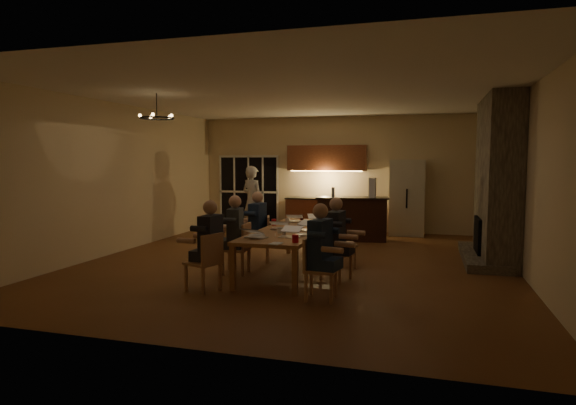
# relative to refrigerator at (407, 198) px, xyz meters

# --- Properties ---
(floor) EXTENTS (9.00, 9.00, 0.00)m
(floor) POSITION_rel_refrigerator_xyz_m (-1.90, -4.15, -1.00)
(floor) COLOR brown
(floor) RESTS_ON ground
(back_wall) EXTENTS (8.00, 0.04, 3.20)m
(back_wall) POSITION_rel_refrigerator_xyz_m (-1.90, 0.37, 0.60)
(back_wall) COLOR beige
(back_wall) RESTS_ON ground
(left_wall) EXTENTS (0.04, 9.00, 3.20)m
(left_wall) POSITION_rel_refrigerator_xyz_m (-5.92, -4.15, 0.60)
(left_wall) COLOR beige
(left_wall) RESTS_ON ground
(right_wall) EXTENTS (0.04, 9.00, 3.20)m
(right_wall) POSITION_rel_refrigerator_xyz_m (2.12, -4.15, 0.60)
(right_wall) COLOR beige
(right_wall) RESTS_ON ground
(ceiling) EXTENTS (8.00, 9.00, 0.04)m
(ceiling) POSITION_rel_refrigerator_xyz_m (-1.90, -4.15, 2.22)
(ceiling) COLOR white
(ceiling) RESTS_ON back_wall
(french_doors) EXTENTS (1.86, 0.08, 2.10)m
(french_doors) POSITION_rel_refrigerator_xyz_m (-4.60, 0.32, 0.05)
(french_doors) COLOR black
(french_doors) RESTS_ON ground
(fireplace) EXTENTS (0.58, 2.50, 3.20)m
(fireplace) POSITION_rel_refrigerator_xyz_m (1.80, -2.95, 0.60)
(fireplace) COLOR #6F6657
(fireplace) RESTS_ON ground
(kitchenette) EXTENTS (2.24, 0.68, 2.40)m
(kitchenette) POSITION_rel_refrigerator_xyz_m (-2.20, 0.05, 0.20)
(kitchenette) COLOR brown
(kitchenette) RESTS_ON ground
(refrigerator) EXTENTS (0.90, 0.68, 2.00)m
(refrigerator) POSITION_rel_refrigerator_xyz_m (0.00, 0.00, 0.00)
(refrigerator) COLOR beige
(refrigerator) RESTS_ON ground
(dining_table) EXTENTS (1.10, 3.19, 0.75)m
(dining_table) POSITION_rel_refrigerator_xyz_m (-1.83, -4.86, -0.62)
(dining_table) COLOR #AF7046
(dining_table) RESTS_ON ground
(bar_island) EXTENTS (1.84, 0.91, 1.08)m
(bar_island) POSITION_rel_refrigerator_xyz_m (-1.28, -1.26, -0.46)
(bar_island) COLOR black
(bar_island) RESTS_ON ground
(chair_left_near) EXTENTS (0.56, 0.56, 0.89)m
(chair_left_near) POSITION_rel_refrigerator_xyz_m (-2.75, -6.53, -0.55)
(chair_left_near) COLOR tan
(chair_left_near) RESTS_ON ground
(chair_left_mid) EXTENTS (0.46, 0.46, 0.89)m
(chair_left_mid) POSITION_rel_refrigerator_xyz_m (-2.70, -5.35, -0.55)
(chair_left_mid) COLOR tan
(chair_left_mid) RESTS_ON ground
(chair_left_far) EXTENTS (0.55, 0.55, 0.89)m
(chair_left_far) POSITION_rel_refrigerator_xyz_m (-2.66, -4.28, -0.55)
(chair_left_far) COLOR tan
(chair_left_far) RESTS_ON ground
(chair_right_near) EXTENTS (0.45, 0.45, 0.89)m
(chair_right_near) POSITION_rel_refrigerator_xyz_m (-0.93, -6.49, -0.55)
(chair_right_near) COLOR tan
(chair_right_near) RESTS_ON ground
(chair_right_mid) EXTENTS (0.56, 0.56, 0.89)m
(chair_right_mid) POSITION_rel_refrigerator_xyz_m (-0.93, -5.30, -0.55)
(chair_right_mid) COLOR tan
(chair_right_mid) RESTS_ON ground
(chair_right_far) EXTENTS (0.56, 0.56, 0.89)m
(chair_right_far) POSITION_rel_refrigerator_xyz_m (-0.97, -4.32, -0.55)
(chair_right_far) COLOR tan
(chair_right_far) RESTS_ON ground
(person_left_near) EXTENTS (0.64, 0.64, 1.38)m
(person_left_near) POSITION_rel_refrigerator_xyz_m (-2.67, -6.43, -0.31)
(person_left_near) COLOR #262831
(person_left_near) RESTS_ON ground
(person_right_near) EXTENTS (0.70, 0.70, 1.38)m
(person_right_near) POSITION_rel_refrigerator_xyz_m (-0.94, -6.49, -0.31)
(person_right_near) COLOR #1F344D
(person_right_near) RESTS_ON ground
(person_left_mid) EXTENTS (0.70, 0.70, 1.38)m
(person_left_mid) POSITION_rel_refrigerator_xyz_m (-2.70, -5.36, -0.31)
(person_left_mid) COLOR #33373C
(person_left_mid) RESTS_ON ground
(person_right_mid) EXTENTS (0.66, 0.66, 1.38)m
(person_right_mid) POSITION_rel_refrigerator_xyz_m (-0.93, -5.34, -0.31)
(person_right_mid) COLOR #262831
(person_right_mid) RESTS_ON ground
(person_left_far) EXTENTS (0.63, 0.63, 1.38)m
(person_left_far) POSITION_rel_refrigerator_xyz_m (-2.67, -4.30, -0.31)
(person_left_far) COLOR #1F344D
(person_left_far) RESTS_ON ground
(standing_person) EXTENTS (0.79, 0.67, 1.84)m
(standing_person) POSITION_rel_refrigerator_xyz_m (-3.94, -1.13, -0.08)
(standing_person) COLOR silver
(standing_person) RESTS_ON ground
(chandelier) EXTENTS (0.62, 0.62, 0.03)m
(chandelier) POSITION_rel_refrigerator_xyz_m (-4.28, -5.21, 1.75)
(chandelier) COLOR black
(chandelier) RESTS_ON ceiling
(laptop_a) EXTENTS (0.39, 0.36, 0.23)m
(laptop_a) POSITION_rel_refrigerator_xyz_m (-2.11, -5.92, -0.14)
(laptop_a) COLOR silver
(laptop_a) RESTS_ON dining_table
(laptop_b) EXTENTS (0.35, 0.31, 0.23)m
(laptop_b) POSITION_rel_refrigerator_xyz_m (-1.61, -5.74, -0.14)
(laptop_b) COLOR silver
(laptop_b) RESTS_ON dining_table
(laptop_c) EXTENTS (0.35, 0.31, 0.23)m
(laptop_c) POSITION_rel_refrigerator_xyz_m (-2.03, -4.88, -0.14)
(laptop_c) COLOR silver
(laptop_c) RESTS_ON dining_table
(laptop_d) EXTENTS (0.41, 0.40, 0.23)m
(laptop_d) POSITION_rel_refrigerator_xyz_m (-1.59, -4.91, -0.14)
(laptop_d) COLOR silver
(laptop_d) RESTS_ON dining_table
(laptop_e) EXTENTS (0.36, 0.33, 0.23)m
(laptop_e) POSITION_rel_refrigerator_xyz_m (-2.04, -3.81, -0.14)
(laptop_e) COLOR silver
(laptop_e) RESTS_ON dining_table
(laptop_f) EXTENTS (0.40, 0.38, 0.23)m
(laptop_f) POSITION_rel_refrigerator_xyz_m (-1.58, -3.87, -0.14)
(laptop_f) COLOR silver
(laptop_f) RESTS_ON dining_table
(mug_front) EXTENTS (0.09, 0.09, 0.10)m
(mug_front) POSITION_rel_refrigerator_xyz_m (-1.88, -5.37, -0.20)
(mug_front) COLOR white
(mug_front) RESTS_ON dining_table
(mug_mid) EXTENTS (0.08, 0.08, 0.10)m
(mug_mid) POSITION_rel_refrigerator_xyz_m (-1.77, -4.36, -0.20)
(mug_mid) COLOR white
(mug_mid) RESTS_ON dining_table
(mug_back) EXTENTS (0.09, 0.09, 0.10)m
(mug_back) POSITION_rel_refrigerator_xyz_m (-2.13, -4.06, -0.20)
(mug_back) COLOR white
(mug_back) RESTS_ON dining_table
(redcup_near) EXTENTS (0.10, 0.10, 0.12)m
(redcup_near) POSITION_rel_refrigerator_xyz_m (-1.39, -6.19, -0.19)
(redcup_near) COLOR red
(redcup_near) RESTS_ON dining_table
(redcup_mid) EXTENTS (0.09, 0.09, 0.12)m
(redcup_mid) POSITION_rel_refrigerator_xyz_m (-2.29, -4.43, -0.19)
(redcup_mid) COLOR red
(redcup_mid) RESTS_ON dining_table
(redcup_far) EXTENTS (0.10, 0.10, 0.12)m
(redcup_far) POSITION_rel_refrigerator_xyz_m (-1.66, -3.51, -0.19)
(redcup_far) COLOR red
(redcup_far) RESTS_ON dining_table
(can_silver) EXTENTS (0.07, 0.07, 0.12)m
(can_silver) POSITION_rel_refrigerator_xyz_m (-1.77, -5.51, -0.19)
(can_silver) COLOR #B2B2B7
(can_silver) RESTS_ON dining_table
(can_cola) EXTENTS (0.07, 0.07, 0.12)m
(can_cola) POSITION_rel_refrigerator_xyz_m (-1.98, -3.51, -0.19)
(can_cola) COLOR #3F0F0C
(can_cola) RESTS_ON dining_table
(plate_near) EXTENTS (0.26, 0.26, 0.02)m
(plate_near) POSITION_rel_refrigerator_xyz_m (-1.46, -5.45, -0.24)
(plate_near) COLOR white
(plate_near) RESTS_ON dining_table
(plate_left) EXTENTS (0.28, 0.28, 0.02)m
(plate_left) POSITION_rel_refrigerator_xyz_m (-2.17, -5.74, -0.24)
(plate_left) COLOR white
(plate_left) RESTS_ON dining_table
(plate_far) EXTENTS (0.27, 0.27, 0.02)m
(plate_far) POSITION_rel_refrigerator_xyz_m (-1.41, -4.09, -0.24)
(plate_far) COLOR white
(plate_far) RESTS_ON dining_table
(notepad) EXTENTS (0.19, 0.24, 0.01)m
(notepad) POSITION_rel_refrigerator_xyz_m (-1.64, -6.39, -0.24)
(notepad) COLOR white
(notepad) RESTS_ON dining_table
(bar_bottle) EXTENTS (0.08, 0.08, 0.24)m
(bar_bottle) POSITION_rel_refrigerator_xyz_m (-1.74, -1.36, 0.20)
(bar_bottle) COLOR #99999E
(bar_bottle) RESTS_ON bar_island
(bar_blender) EXTENTS (0.17, 0.17, 0.48)m
(bar_blender) POSITION_rel_refrigerator_xyz_m (-0.78, -1.27, 0.32)
(bar_blender) COLOR silver
(bar_blender) RESTS_ON bar_island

